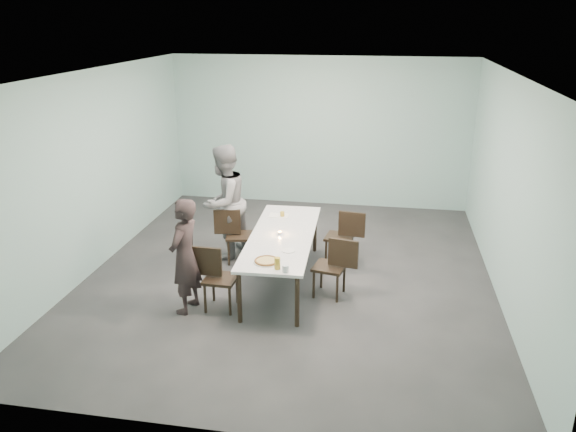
% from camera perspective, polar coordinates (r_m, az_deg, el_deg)
% --- Properties ---
extents(ground, '(7.00, 7.00, 0.00)m').
position_cam_1_polar(ground, '(8.62, 0.18, -5.92)').
color(ground, '#333335').
rests_on(ground, ground).
extents(room_shell, '(6.02, 7.02, 3.01)m').
position_cam_1_polar(room_shell, '(7.96, 0.19, 7.33)').
color(room_shell, '#A0CAC5').
rests_on(room_shell, ground).
extents(table, '(0.99, 2.63, 0.75)m').
position_cam_1_polar(table, '(8.11, -0.60, -2.30)').
color(table, white).
rests_on(table, ground).
extents(chair_near_left, '(0.62, 0.43, 0.87)m').
position_cam_1_polar(chair_near_left, '(7.55, -7.45, -5.82)').
color(chair_near_left, black).
rests_on(chair_near_left, ground).
extents(chair_far_left, '(0.64, 0.49, 0.87)m').
position_cam_1_polar(chair_far_left, '(8.92, -5.45, -1.60)').
color(chair_far_left, black).
rests_on(chair_far_left, ground).
extents(chair_near_right, '(0.64, 0.50, 0.87)m').
position_cam_1_polar(chair_near_right, '(7.81, 4.81, -4.80)').
color(chair_near_right, black).
rests_on(chair_near_right, ground).
extents(chair_far_right, '(0.64, 0.47, 0.87)m').
position_cam_1_polar(chair_far_right, '(8.86, 5.77, -1.78)').
color(chair_far_right, black).
rests_on(chair_far_right, ground).
extents(diner_near, '(0.46, 0.62, 1.56)m').
position_cam_1_polar(diner_near, '(7.43, -10.44, -4.04)').
color(diner_near, black).
rests_on(diner_near, ground).
extents(diner_far, '(0.97, 1.09, 1.85)m').
position_cam_1_polar(diner_far, '(9.00, -6.53, 1.41)').
color(diner_far, gray).
rests_on(diner_far, ground).
extents(pizza, '(0.34, 0.34, 0.04)m').
position_cam_1_polar(pizza, '(7.21, -2.18, -4.59)').
color(pizza, white).
rests_on(pizza, table).
extents(side_plate, '(0.18, 0.18, 0.01)m').
position_cam_1_polar(side_plate, '(7.54, 0.05, -3.54)').
color(side_plate, white).
rests_on(side_plate, table).
extents(beer_glass, '(0.08, 0.08, 0.15)m').
position_cam_1_polar(beer_glass, '(7.00, -1.08, -4.83)').
color(beer_glass, gold).
rests_on(beer_glass, table).
extents(water_tumbler, '(0.08, 0.08, 0.09)m').
position_cam_1_polar(water_tumbler, '(6.93, -0.26, -5.36)').
color(water_tumbler, silver).
rests_on(water_tumbler, table).
extents(tealight, '(0.06, 0.06, 0.05)m').
position_cam_1_polar(tealight, '(8.09, -0.86, -1.76)').
color(tealight, silver).
rests_on(tealight, table).
extents(amber_tumbler, '(0.07, 0.07, 0.08)m').
position_cam_1_polar(amber_tumbler, '(8.80, -0.58, 0.19)').
color(amber_tumbler, gold).
rests_on(amber_tumbler, table).
extents(menu, '(0.31, 0.23, 0.01)m').
position_cam_1_polar(menu, '(8.86, -0.95, 0.07)').
color(menu, silver).
rests_on(menu, table).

